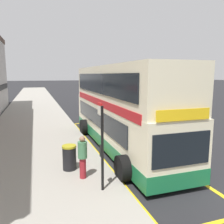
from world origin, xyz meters
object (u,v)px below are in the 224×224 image
bus_stop_sign (102,140)px  pedestrian_waiting_near_sign (83,156)px  double_decker_bus (120,110)px  litter_bin (69,157)px  parked_car_maroon_behind (109,97)px

bus_stop_sign → pedestrian_waiting_near_sign: size_ratio=1.81×
double_decker_bus → litter_bin: bearing=-139.4°
double_decker_bus → litter_bin: size_ratio=11.44×
bus_stop_sign → litter_bin: 2.44m
bus_stop_sign → litter_bin: (-0.80, 1.98, -1.18)m
parked_car_maroon_behind → litter_bin: (-8.57, -21.84, -0.16)m
double_decker_bus → bus_stop_sign: (-2.34, -4.67, -0.24)m
bus_stop_sign → litter_bin: bearing=112.0°
double_decker_bus → litter_bin: 4.38m
bus_stop_sign → pedestrian_waiting_near_sign: bus_stop_sign is taller
parked_car_maroon_behind → litter_bin: size_ratio=4.19×
double_decker_bus → litter_bin: (-3.14, -2.69, -1.42)m
double_decker_bus → bus_stop_sign: bearing=-116.6°
parked_car_maroon_behind → pedestrian_waiting_near_sign: (-8.22, -22.80, 0.21)m
double_decker_bus → parked_car_maroon_behind: size_ratio=2.73×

